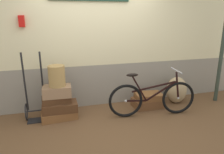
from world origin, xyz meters
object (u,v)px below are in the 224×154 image
suitcase_1 (60,107)px  suitcase_2 (57,99)px  wicker_basket (57,76)px  luggage_trolley (36,104)px  burlap_sack (176,90)px  bicycle (152,98)px  suitcase_5 (149,96)px  suitcase_3 (57,91)px  suitcase_4 (147,103)px  suitcase_0 (59,115)px

suitcase_1 → suitcase_2: size_ratio=1.22×
suitcase_2 → wicker_basket: wicker_basket is taller
luggage_trolley → burlap_sack: 2.92m
suitcase_2 → suitcase_1: bearing=-36.7°
luggage_trolley → bicycle: size_ratio=0.75×
suitcase_1 → suitcase_2: suitcase_2 is taller
suitcase_5 → wicker_basket: bearing=-174.1°
suitcase_5 → burlap_sack: burlap_sack is taller
suitcase_1 → suitcase_3: suitcase_3 is taller
suitcase_1 → suitcase_4: bearing=2.4°
suitcase_1 → wicker_basket: 0.59m
suitcase_5 → suitcase_1: bearing=-173.4°
suitcase_1 → suitcase_4: 1.80m
suitcase_3 → bicycle: 1.78m
suitcase_1 → luggage_trolley: 0.44m
suitcase_2 → suitcase_3: size_ratio=1.02×
suitcase_1 → suitcase_4: (1.79, 0.05, -0.14)m
suitcase_2 → suitcase_3: bearing=-22.1°
burlap_sack → suitcase_2: bearing=-178.7°
suitcase_5 → bicycle: (-0.11, -0.38, 0.11)m
suitcase_4 → suitcase_5: suitcase_5 is taller
suitcase_0 → wicker_basket: bearing=72.2°
burlap_sack → suitcase_0: bearing=-177.8°
suitcase_2 → burlap_sack: 2.55m
suitcase_3 → burlap_sack: suitcase_3 is taller
suitcase_4 → burlap_sack: 0.74m
suitcase_3 → wicker_basket: size_ratio=1.33×
wicker_basket → bicycle: (1.72, -0.37, -0.47)m
suitcase_0 → suitcase_2: suitcase_2 is taller
suitcase_2 → suitcase_3: 0.16m
suitcase_1 → suitcase_4: size_ratio=1.05×
suitcase_2 → burlap_sack: size_ratio=0.88×
suitcase_0 → burlap_sack: bearing=-2.2°
suitcase_3 → luggage_trolley: (-0.39, 0.08, -0.24)m
suitcase_1 → luggage_trolley: (-0.43, 0.11, 0.06)m
suitcase_0 → suitcase_5: suitcase_5 is taller
wicker_basket → luggage_trolley: (-0.41, 0.09, -0.53)m
suitcase_2 → bicycle: bicycle is taller
suitcase_2 → suitcase_4: suitcase_2 is taller
suitcase_3 → suitcase_4: size_ratio=0.84×
suitcase_3 → wicker_basket: 0.29m
suitcase_1 → suitcase_5: bearing=1.9°
suitcase_4 → burlap_sack: bearing=3.2°
suitcase_0 → burlap_sack: 2.53m
suitcase_0 → suitcase_2: bearing=120.4°
suitcase_0 → bicycle: bicycle is taller
suitcase_1 → suitcase_5: 1.81m
suitcase_2 → suitcase_5: 1.86m
suitcase_2 → wicker_basket: (0.03, -0.01, 0.45)m
suitcase_5 → bicycle: bicycle is taller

